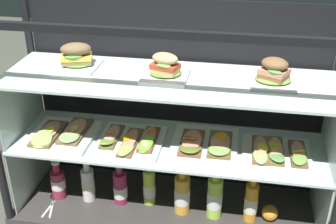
% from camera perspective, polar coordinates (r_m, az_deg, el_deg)
% --- Properties ---
extents(ground_plane, '(6.00, 6.00, 0.02)m').
position_cam_1_polar(ground_plane, '(2.11, 0.00, -12.84)').
color(ground_plane, '#484B40').
rests_on(ground_plane, ground).
extents(case_base_deck, '(1.41, 0.46, 0.03)m').
position_cam_1_polar(case_base_deck, '(2.10, 0.00, -12.31)').
color(case_base_deck, '#3A3633').
rests_on(case_base_deck, ground).
extents(case_frame, '(1.41, 0.46, 0.94)m').
position_cam_1_polar(case_frame, '(1.93, 0.65, 1.51)').
color(case_frame, black).
rests_on(case_frame, ground).
extents(riser_lower_tier, '(1.34, 0.39, 0.33)m').
position_cam_1_polar(riser_lower_tier, '(1.99, 0.00, -8.36)').
color(riser_lower_tier, silver).
rests_on(riser_lower_tier, case_base_deck).
extents(shelf_lower_glass, '(1.36, 0.40, 0.01)m').
position_cam_1_polar(shelf_lower_glass, '(1.89, 0.00, -4.23)').
color(shelf_lower_glass, silver).
rests_on(shelf_lower_glass, riser_lower_tier).
extents(riser_upper_tier, '(1.34, 0.39, 0.29)m').
position_cam_1_polar(riser_upper_tier, '(1.82, 0.00, -0.15)').
color(riser_upper_tier, silver).
rests_on(riser_upper_tier, shelf_lower_glass).
extents(shelf_upper_glass, '(1.36, 0.40, 0.01)m').
position_cam_1_polar(shelf_upper_glass, '(1.75, 0.00, 4.25)').
color(shelf_upper_glass, silver).
rests_on(shelf_upper_glass, riser_upper_tier).
extents(plated_roll_sandwich_near_left_corner, '(0.18, 0.18, 0.11)m').
position_cam_1_polar(plated_roll_sandwich_near_left_corner, '(1.89, -11.93, 7.01)').
color(plated_roll_sandwich_near_left_corner, white).
rests_on(plated_roll_sandwich_near_left_corner, shelf_upper_glass).
extents(plated_roll_sandwich_left_of_center, '(0.18, 0.18, 0.11)m').
position_cam_1_polar(plated_roll_sandwich_left_of_center, '(1.74, -0.38, 5.59)').
color(plated_roll_sandwich_left_of_center, white).
rests_on(plated_roll_sandwich_left_of_center, shelf_upper_glass).
extents(plated_roll_sandwich_mid_right, '(0.17, 0.17, 0.11)m').
position_cam_1_polar(plated_roll_sandwich_mid_right, '(1.73, 13.71, 4.87)').
color(plated_roll_sandwich_mid_right, white).
rests_on(plated_roll_sandwich_mid_right, shelf_upper_glass).
extents(open_sandwich_tray_center, '(0.28, 0.30, 0.06)m').
position_cam_1_polar(open_sandwich_tray_center, '(1.97, -13.77, -2.83)').
color(open_sandwich_tray_center, white).
rests_on(open_sandwich_tray_center, shelf_lower_glass).
extents(open_sandwich_tray_mid_left, '(0.28, 0.30, 0.06)m').
position_cam_1_polar(open_sandwich_tray_mid_left, '(1.88, -4.97, -3.74)').
color(open_sandwich_tray_mid_left, white).
rests_on(open_sandwich_tray_mid_left, shelf_lower_glass).
extents(open_sandwich_tray_mid_right, '(0.28, 0.30, 0.06)m').
position_cam_1_polar(open_sandwich_tray_mid_right, '(1.85, 4.90, -4.19)').
color(open_sandwich_tray_mid_right, white).
rests_on(open_sandwich_tray_mid_right, shelf_lower_glass).
extents(open_sandwich_tray_right_of_center, '(0.28, 0.29, 0.06)m').
position_cam_1_polar(open_sandwich_tray_right_of_center, '(1.84, 14.07, -5.29)').
color(open_sandwich_tray_right_of_center, white).
rests_on(open_sandwich_tray_right_of_center, shelf_lower_glass).
extents(juice_bottle_back_right, '(0.07, 0.07, 0.20)m').
position_cam_1_polar(juice_bottle_back_right, '(2.15, -14.23, -8.97)').
color(juice_bottle_back_right, '#982A4A').
rests_on(juice_bottle_back_right, case_base_deck).
extents(juice_bottle_front_fourth, '(0.06, 0.06, 0.22)m').
position_cam_1_polar(juice_bottle_front_fourth, '(2.10, -10.45, -9.26)').
color(juice_bottle_front_fourth, silver).
rests_on(juice_bottle_front_fourth, case_base_deck).
extents(juice_bottle_front_second, '(0.06, 0.06, 0.21)m').
position_cam_1_polar(juice_bottle_front_second, '(2.06, -6.29, -9.87)').
color(juice_bottle_front_second, '#9C214B').
rests_on(juice_bottle_front_second, case_base_deck).
extents(juice_bottle_front_right_end, '(0.06, 0.06, 0.22)m').
position_cam_1_polar(juice_bottle_front_right_end, '(2.04, -2.50, -9.86)').
color(juice_bottle_front_right_end, '#BBD446').
rests_on(juice_bottle_front_right_end, case_base_deck).
extents(juice_bottle_near_post, '(0.07, 0.07, 0.24)m').
position_cam_1_polar(juice_bottle_near_post, '(1.99, 1.88, -10.70)').
color(juice_bottle_near_post, gold).
rests_on(juice_bottle_near_post, case_base_deck).
extents(juice_bottle_tucked_behind, '(0.07, 0.07, 0.24)m').
position_cam_1_polar(juice_bottle_tucked_behind, '(1.97, 6.16, -11.07)').
color(juice_bottle_tucked_behind, '#AEDA4B').
rests_on(juice_bottle_tucked_behind, case_base_deck).
extents(juice_bottle_front_left_end, '(0.06, 0.06, 0.24)m').
position_cam_1_polar(juice_bottle_front_left_end, '(1.98, 10.86, -11.52)').
color(juice_bottle_front_left_end, orange).
rests_on(juice_bottle_front_left_end, case_base_deck).
extents(orange_fruit_beside_bottles, '(0.07, 0.07, 0.07)m').
position_cam_1_polar(orange_fruit_beside_bottles, '(2.04, 13.22, -12.76)').
color(orange_fruit_beside_bottles, orange).
rests_on(orange_fruit_beside_bottles, case_base_deck).
extents(kitchen_scissors, '(0.07, 0.18, 0.01)m').
position_cam_1_polar(kitchen_scissors, '(2.18, -14.64, -11.01)').
color(kitchen_scissors, silver).
rests_on(kitchen_scissors, case_base_deck).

